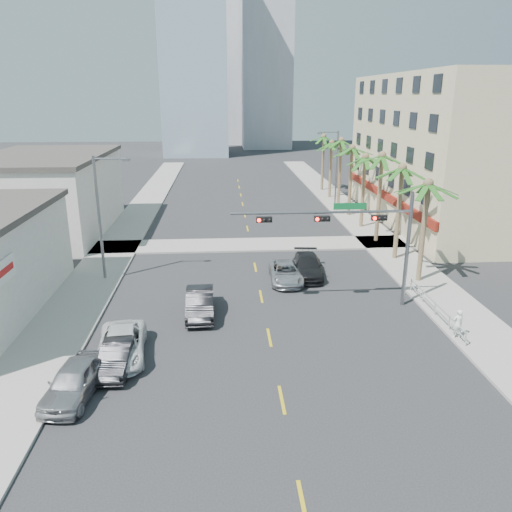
{
  "coord_description": "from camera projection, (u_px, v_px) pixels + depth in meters",
  "views": [
    {
      "loc": [
        -2.44,
        -21.03,
        12.92
      ],
      "look_at": [
        -0.47,
        8.07,
        3.5
      ],
      "focal_mm": 35.0,
      "sensor_mm": 36.0,
      "label": 1
    }
  ],
  "objects": [
    {
      "name": "palm_tree_5",
      "position": [
        341.0,
        141.0,
        58.52
      ],
      "size": [
        4.8,
        4.8,
        8.52
      ],
      "color": "brown",
      "rests_on": "ground"
    },
    {
      "name": "palm_tree_6",
      "position": [
        332.0,
        143.0,
        63.67
      ],
      "size": [
        4.8,
        4.8,
        7.8
      ],
      "color": "brown",
      "rests_on": "ground"
    },
    {
      "name": "sidewalk_left",
      "position": [
        111.0,
        254.0,
        42.29
      ],
      "size": [
        4.0,
        120.0,
        0.15
      ],
      "primitive_type": "cube",
      "color": "gray",
      "rests_on": "ground"
    },
    {
      "name": "building_left_far",
      "position": [
        47.0,
        196.0,
        48.32
      ],
      "size": [
        11.0,
        18.0,
        7.2
      ],
      "primitive_type": "cube",
      "color": "beige",
      "rests_on": "ground"
    },
    {
      "name": "palm_tree_3",
      "position": [
        365.0,
        158.0,
        48.86
      ],
      "size": [
        4.8,
        4.8,
        7.8
      ],
      "color": "brown",
      "rests_on": "ground"
    },
    {
      "name": "tower_far_right",
      "position": [
        267.0,
        21.0,
        119.88
      ],
      "size": [
        12.0,
        12.0,
        60.0
      ],
      "primitive_type": "cube",
      "color": "#ADADB2",
      "rests_on": "ground"
    },
    {
      "name": "ground",
      "position": [
        277.0,
        376.0,
        24.09
      ],
      "size": [
        260.0,
        260.0,
        0.0
      ],
      "primitive_type": "plane",
      "color": "#262628",
      "rests_on": "ground"
    },
    {
      "name": "palm_tree_1",
      "position": [
        402.0,
        169.0,
        38.88
      ],
      "size": [
        4.8,
        4.8,
        8.16
      ],
      "color": "brown",
      "rests_on": "ground"
    },
    {
      "name": "car_parked_mid",
      "position": [
        117.0,
        356.0,
        24.52
      ],
      "size": [
        1.56,
        4.17,
        1.36
      ],
      "primitive_type": "imported",
      "rotation": [
        0.0,
        0.0,
        -0.03
      ],
      "color": "black",
      "rests_on": "ground"
    },
    {
      "name": "tower_far_left",
      "position": [
        193.0,
        41.0,
        106.4
      ],
      "size": [
        14.0,
        14.0,
        48.0
      ],
      "primitive_type": "cube",
      "color": "#99B2C6",
      "rests_on": "ground"
    },
    {
      "name": "palm_tree_2",
      "position": [
        382.0,
        157.0,
        43.71
      ],
      "size": [
        4.8,
        4.8,
        8.52
      ],
      "color": "brown",
      "rests_on": "ground"
    },
    {
      "name": "sidewalk_cross",
      "position": [
        251.0,
        245.0,
        44.96
      ],
      "size": [
        80.0,
        4.0,
        0.15
      ],
      "primitive_type": "cube",
      "color": "gray",
      "rests_on": "ground"
    },
    {
      "name": "palm_tree_7",
      "position": [
        324.0,
        137.0,
        68.5
      ],
      "size": [
        4.8,
        4.8,
        8.16
      ],
      "color": "brown",
      "rests_on": "ground"
    },
    {
      "name": "car_lane_left",
      "position": [
        200.0,
        303.0,
        30.54
      ],
      "size": [
        1.79,
        4.81,
        1.57
      ],
      "primitive_type": "imported",
      "rotation": [
        0.0,
        0.0,
        0.03
      ],
      "color": "black",
      "rests_on": "ground"
    },
    {
      "name": "palm_tree_4",
      "position": [
        352.0,
        149.0,
        53.69
      ],
      "size": [
        4.8,
        4.8,
        8.16
      ],
      "color": "brown",
      "rests_on": "ground"
    },
    {
      "name": "guardrail",
      "position": [
        435.0,
        307.0,
        30.24
      ],
      "size": [
        0.08,
        8.08,
        1.0
      ],
      "color": "silver",
      "rests_on": "ground"
    },
    {
      "name": "sidewalk_right",
      "position": [
        388.0,
        249.0,
        43.83
      ],
      "size": [
        4.0,
        120.0,
        0.15
      ],
      "primitive_type": "cube",
      "color": "gray",
      "rests_on": "ground"
    },
    {
      "name": "car_lane_center",
      "position": [
        286.0,
        273.0,
        36.08
      ],
      "size": [
        2.37,
        4.92,
        1.35
      ],
      "primitive_type": "imported",
      "rotation": [
        0.0,
        0.0,
        -0.03
      ],
      "color": "#B8B8BD",
      "rests_on": "ground"
    },
    {
      "name": "car_parked_far",
      "position": [
        121.0,
        345.0,
        25.58
      ],
      "size": [
        2.87,
        5.34,
        1.42
      ],
      "primitive_type": "imported",
      "rotation": [
        0.0,
        0.0,
        0.1
      ],
      "color": "white",
      "rests_on": "ground"
    },
    {
      "name": "building_right",
      "position": [
        458.0,
        150.0,
        51.68
      ],
      "size": [
        15.25,
        28.0,
        15.0
      ],
      "color": "beige",
      "rests_on": "ground"
    },
    {
      "name": "streetlight_left",
      "position": [
        102.0,
        212.0,
        35.13
      ],
      "size": [
        2.55,
        0.25,
        9.0
      ],
      "color": "slate",
      "rests_on": "ground"
    },
    {
      "name": "traffic_signal_mast",
      "position": [
        358.0,
        230.0,
        30.46
      ],
      "size": [
        11.12,
        0.54,
        7.2
      ],
      "color": "slate",
      "rests_on": "ground"
    },
    {
      "name": "car_parked_near",
      "position": [
        74.0,
        381.0,
        22.22
      ],
      "size": [
        2.41,
        4.79,
        1.56
      ],
      "primitive_type": "imported",
      "rotation": [
        0.0,
        0.0,
        -0.13
      ],
      "color": "#ABABAF",
      "rests_on": "ground"
    },
    {
      "name": "palm_tree_0",
      "position": [
        428.0,
        185.0,
        34.05
      ],
      "size": [
        4.8,
        4.8,
        7.8
      ],
      "color": "brown",
      "rests_on": "ground"
    },
    {
      "name": "tower_far_center",
      "position": [
        218.0,
        64.0,
        136.12
      ],
      "size": [
        16.0,
        16.0,
        42.0
      ],
      "primitive_type": "cube",
      "color": "#ADADB2",
      "rests_on": "ground"
    },
    {
      "name": "streetlight_right",
      "position": [
        335.0,
        165.0,
        59.32
      ],
      "size": [
        2.55,
        0.25,
        9.0
      ],
      "color": "slate",
      "rests_on": "ground"
    },
    {
      "name": "pedestrian",
      "position": [
        458.0,
        324.0,
        27.35
      ],
      "size": [
        0.65,
        0.47,
        1.65
      ],
      "primitive_type": "imported",
      "rotation": [
        0.0,
        0.0,
        3.27
      ],
      "color": "white",
      "rests_on": "sidewalk_right"
    },
    {
      "name": "car_lane_right",
      "position": [
        308.0,
        266.0,
        37.22
      ],
      "size": [
        2.58,
        5.38,
        1.51
      ],
      "primitive_type": "imported",
      "rotation": [
        0.0,
        0.0,
        -0.09
      ],
      "color": "black",
      "rests_on": "ground"
    }
  ]
}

